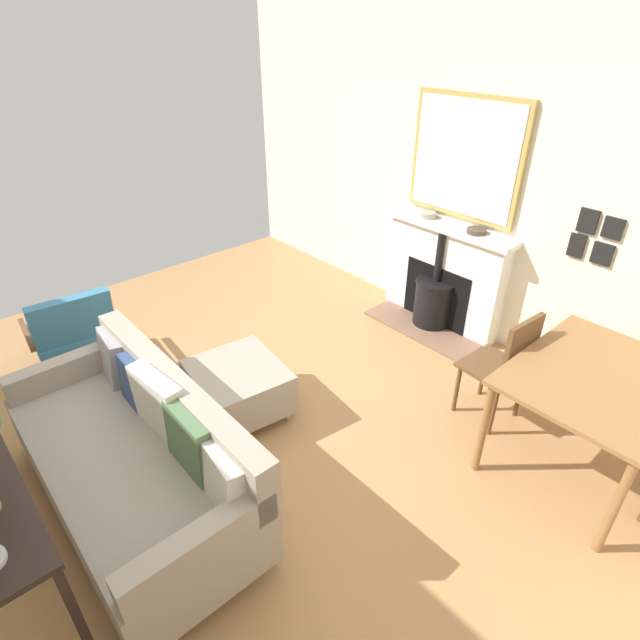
{
  "coord_description": "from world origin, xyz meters",
  "views": [
    {
      "loc": [
        1.36,
        2.53,
        2.59
      ],
      "look_at": [
        -0.62,
        0.31,
        0.79
      ],
      "focal_mm": 28.31,
      "sensor_mm": 36.0,
      "label": 1
    }
  ],
  "objects_px": {
    "mantel_bowl_far": "(476,231)",
    "sofa": "(139,456)",
    "fireplace": "(441,283)",
    "ottoman": "(239,386)",
    "mantel_bowl_near": "(428,215)",
    "armchair_accent": "(73,328)",
    "dining_table": "(597,386)",
    "dining_chair_near_fireplace": "(506,363)"
  },
  "relations": [
    {
      "from": "dining_chair_near_fireplace",
      "to": "mantel_bowl_far",
      "type": "bearing_deg",
      "value": -133.05
    },
    {
      "from": "ottoman",
      "to": "armchair_accent",
      "type": "distance_m",
      "value": 1.51
    },
    {
      "from": "fireplace",
      "to": "sofa",
      "type": "relative_size",
      "value": 0.68
    },
    {
      "from": "mantel_bowl_far",
      "to": "ottoman",
      "type": "distance_m",
      "value": 2.37
    },
    {
      "from": "armchair_accent",
      "to": "ottoman",
      "type": "bearing_deg",
      "value": 117.93
    },
    {
      "from": "fireplace",
      "to": "mantel_bowl_far",
      "type": "bearing_deg",
      "value": 92.73
    },
    {
      "from": "mantel_bowl_near",
      "to": "fireplace",
      "type": "bearing_deg",
      "value": 86.98
    },
    {
      "from": "sofa",
      "to": "dining_chair_near_fireplace",
      "type": "distance_m",
      "value": 2.48
    },
    {
      "from": "dining_table",
      "to": "ottoman",
      "type": "bearing_deg",
      "value": -54.32
    },
    {
      "from": "mantel_bowl_far",
      "to": "armchair_accent",
      "type": "bearing_deg",
      "value": -31.42
    },
    {
      "from": "mantel_bowl_far",
      "to": "dining_chair_near_fireplace",
      "type": "distance_m",
      "value": 1.31
    },
    {
      "from": "sofa",
      "to": "armchair_accent",
      "type": "xyz_separation_m",
      "value": [
        -0.19,
        -1.61,
        0.06
      ]
    },
    {
      "from": "ottoman",
      "to": "dining_chair_near_fireplace",
      "type": "xyz_separation_m",
      "value": [
        -1.36,
        1.33,
        0.27
      ]
    },
    {
      "from": "armchair_accent",
      "to": "dining_table",
      "type": "xyz_separation_m",
      "value": [
        -2.07,
        3.23,
        0.23
      ]
    },
    {
      "from": "dining_table",
      "to": "dining_chair_near_fireplace",
      "type": "relative_size",
      "value": 1.28
    },
    {
      "from": "mantel_bowl_near",
      "to": "ottoman",
      "type": "height_order",
      "value": "mantel_bowl_near"
    },
    {
      "from": "dining_table",
      "to": "dining_chair_near_fireplace",
      "type": "distance_m",
      "value": 0.6
    },
    {
      "from": "fireplace",
      "to": "mantel_bowl_far",
      "type": "relative_size",
      "value": 7.86
    },
    {
      "from": "fireplace",
      "to": "ottoman",
      "type": "relative_size",
      "value": 1.71
    },
    {
      "from": "fireplace",
      "to": "dining_table",
      "type": "distance_m",
      "value": 1.93
    },
    {
      "from": "mantel_bowl_near",
      "to": "sofa",
      "type": "xyz_separation_m",
      "value": [
        3.07,
        0.36,
        -0.67
      ]
    },
    {
      "from": "sofa",
      "to": "dining_table",
      "type": "height_order",
      "value": "sofa"
    },
    {
      "from": "mantel_bowl_near",
      "to": "mantel_bowl_far",
      "type": "height_order",
      "value": "mantel_bowl_near"
    },
    {
      "from": "mantel_bowl_far",
      "to": "dining_table",
      "type": "distance_m",
      "value": 1.72
    },
    {
      "from": "fireplace",
      "to": "mantel_bowl_far",
      "type": "xyz_separation_m",
      "value": [
        -0.01,
        0.27,
        0.59
      ]
    },
    {
      "from": "fireplace",
      "to": "dining_table",
      "type": "relative_size",
      "value": 1.11
    },
    {
      "from": "armchair_accent",
      "to": "dining_chair_near_fireplace",
      "type": "distance_m",
      "value": 3.36
    },
    {
      "from": "mantel_bowl_far",
      "to": "sofa",
      "type": "distance_m",
      "value": 3.15
    },
    {
      "from": "mantel_bowl_far",
      "to": "ottoman",
      "type": "bearing_deg",
      "value": -11.48
    },
    {
      "from": "sofa",
      "to": "armchair_accent",
      "type": "bearing_deg",
      "value": -96.55
    },
    {
      "from": "fireplace",
      "to": "armchair_accent",
      "type": "relative_size",
      "value": 1.64
    },
    {
      "from": "armchair_accent",
      "to": "fireplace",
      "type": "bearing_deg",
      "value": 152.54
    },
    {
      "from": "sofa",
      "to": "dining_table",
      "type": "xyz_separation_m",
      "value": [
        -2.26,
        1.62,
        0.29
      ]
    },
    {
      "from": "mantel_bowl_near",
      "to": "sofa",
      "type": "bearing_deg",
      "value": 6.71
    },
    {
      "from": "sofa",
      "to": "armchair_accent",
      "type": "height_order",
      "value": "sofa"
    },
    {
      "from": "sofa",
      "to": "ottoman",
      "type": "distance_m",
      "value": 0.94
    },
    {
      "from": "mantel_bowl_far",
      "to": "sofa",
      "type": "bearing_deg",
      "value": -2.85
    },
    {
      "from": "mantel_bowl_near",
      "to": "dining_chair_near_fireplace",
      "type": "relative_size",
      "value": 0.16
    },
    {
      "from": "mantel_bowl_near",
      "to": "mantel_bowl_far",
      "type": "bearing_deg",
      "value": 90.0
    },
    {
      "from": "fireplace",
      "to": "mantel_bowl_near",
      "type": "height_order",
      "value": "mantel_bowl_near"
    },
    {
      "from": "dining_chair_near_fireplace",
      "to": "ottoman",
      "type": "bearing_deg",
      "value": -44.19
    },
    {
      "from": "fireplace",
      "to": "sofa",
      "type": "height_order",
      "value": "fireplace"
    }
  ]
}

